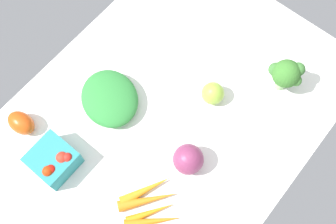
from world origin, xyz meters
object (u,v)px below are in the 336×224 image
object	(u,v)px
leafy_greens_clump	(110,98)
heirloom_tomato_green	(213,93)
broccoli_head	(286,74)
red_onion_near_basket	(188,159)
roma_tomato	(21,123)
carrot_bunch	(152,214)
berry_basket	(54,160)

from	to	relation	value
leafy_greens_clump	heirloom_tomato_green	xyz separation A→B (cm)	(-19.54, 21.56, 0.36)
broccoli_head	red_onion_near_basket	bearing A→B (deg)	-10.04
broccoli_head	heirloom_tomato_green	distance (cm)	20.88
leafy_greens_clump	roma_tomato	bearing A→B (deg)	-33.38
carrot_bunch	broccoli_head	size ratio (longest dim) A/B	1.84
berry_basket	broccoli_head	world-z (taller)	broccoli_head
carrot_bunch	roma_tomato	xyz separation A→B (cm)	(4.26, -43.38, 1.52)
broccoli_head	berry_basket	bearing A→B (deg)	-29.97
leafy_greens_clump	broccoli_head	xyz separation A→B (cm)	(-35.34, 34.50, 4.69)
leafy_greens_clump	heirloom_tomato_green	size ratio (longest dim) A/B	2.81
berry_basket	broccoli_head	xyz separation A→B (cm)	(-58.11, 33.51, 3.90)
heirloom_tomato_green	roma_tomato	size ratio (longest dim) A/B	0.79
carrot_bunch	heirloom_tomato_green	size ratio (longest dim) A/B	3.39
berry_basket	heirloom_tomato_green	distance (cm)	47.04
carrot_bunch	leafy_greens_clump	bearing A→B (deg)	-119.41
carrot_bunch	leafy_greens_clump	distance (cm)	34.00
berry_basket	roma_tomato	distance (cm)	14.93
berry_basket	heirloom_tomato_green	size ratio (longest dim) A/B	1.69
heirloom_tomato_green	red_onion_near_basket	xyz separation A→B (cm)	(19.60, 6.69, 0.87)
berry_basket	leafy_greens_clump	bearing A→B (deg)	-177.49
carrot_bunch	berry_basket	size ratio (longest dim) A/B	2.01
carrot_bunch	leafy_greens_clump	xyz separation A→B (cm)	(-16.68, -29.59, 1.52)
broccoli_head	carrot_bunch	bearing A→B (deg)	-5.40
carrot_bunch	berry_basket	xyz separation A→B (cm)	(6.09, -28.59, 2.31)
carrot_bunch	red_onion_near_basket	bearing A→B (deg)	-175.36
berry_basket	broccoli_head	bearing A→B (deg)	150.03
berry_basket	roma_tomato	size ratio (longest dim) A/B	1.33
red_onion_near_basket	berry_basket	bearing A→B (deg)	-50.18
leafy_greens_clump	berry_basket	bearing A→B (deg)	2.51
leafy_greens_clump	heirloom_tomato_green	bearing A→B (deg)	132.19
carrot_bunch	roma_tomato	distance (cm)	43.62
leafy_greens_clump	red_onion_near_basket	size ratio (longest dim) A/B	2.21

